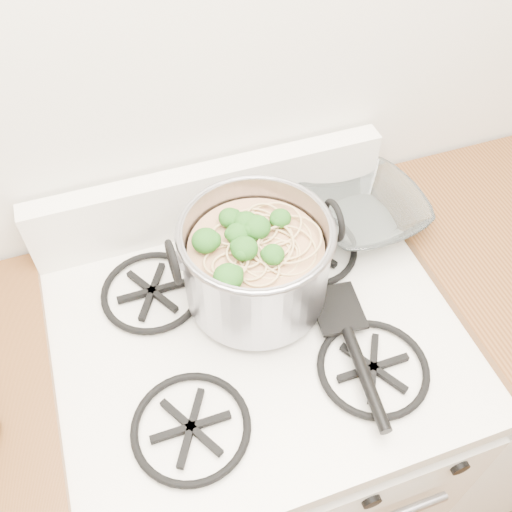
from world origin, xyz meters
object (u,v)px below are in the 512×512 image
object	(u,v)px
stock_pot	(256,263)
glass_bowl	(361,216)
gas_range	(257,431)
spatula	(338,306)

from	to	relation	value
stock_pot	glass_bowl	world-z (taller)	stock_pot
stock_pot	gas_range	bearing A→B (deg)	-106.97
gas_range	spatula	distance (m)	0.52
stock_pot	glass_bowl	size ratio (longest dim) A/B	3.05
stock_pot	spatula	size ratio (longest dim) A/B	1.01
spatula	glass_bowl	distance (m)	0.25
gas_range	glass_bowl	distance (m)	0.61
spatula	glass_bowl	size ratio (longest dim) A/B	3.02
gas_range	stock_pot	distance (m)	0.58
spatula	glass_bowl	xyz separation A→B (m)	(0.15, 0.20, 0.00)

